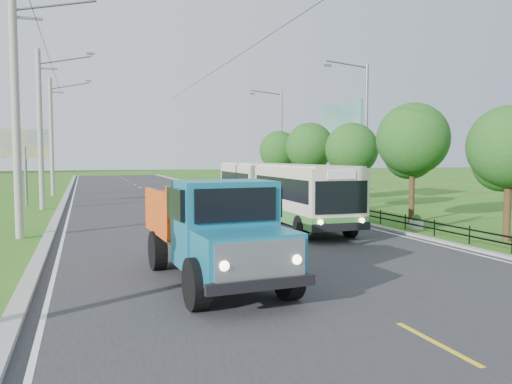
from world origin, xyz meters
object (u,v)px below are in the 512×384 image
pole_far (52,136)px  planter_far (284,197)px  bus (276,187)px  pole_near (17,112)px  tree_fourth (351,152)px  dump_truck (214,224)px  streetlight_mid (364,131)px  tree_fifth (310,149)px  billboard_left (25,149)px  planter_near (416,223)px  tree_back (279,153)px  pole_mid (41,128)px  planter_mid (334,206)px  billboard_right (341,129)px  tree_third (412,143)px  tree_second (507,151)px  streetlight_far (280,139)px

pole_far → planter_far: bearing=-33.1°
pole_far → bus: size_ratio=0.67×
pole_near → planter_far: pole_near is taller
tree_fourth → dump_truck: size_ratio=0.82×
tree_fourth → streetlight_mid: size_ratio=0.60×
tree_fifth → billboard_left: size_ratio=1.12×
planter_near → pole_far: bearing=122.0°
tree_back → billboard_left: bearing=-173.7°
pole_mid → planter_mid: size_ratio=14.93×
pole_far → streetlight_mid: pole_far is taller
pole_far → tree_fifth: size_ratio=1.72×
dump_truck → tree_fifth: bearing=55.5°
planter_near → billboard_left: 25.78m
pole_near → planter_near: size_ratio=14.93×
planter_mid → billboard_right: (3.70, 6.00, 5.06)m
tree_fifth → dump_truck: size_ratio=0.88×
tree_third → billboard_right: bearing=78.4°
tree_fourth → tree_fifth: (0.00, 6.00, 0.27)m
tree_fifth → dump_truck: bearing=-121.2°
pole_mid → streetlight_mid: size_ratio=1.10×
streetlight_mid → planter_mid: size_ratio=13.54×
tree_third → planter_near: tree_third is taller
pole_mid → tree_second: bearing=-46.1°
tree_fourth → dump_truck: (-12.46, -14.56, -2.05)m
tree_second → billboard_right: bearing=82.2°
tree_fifth → streetlight_far: streetlight_far is taller
pole_far → tree_second: 35.82m
tree_fifth → planter_near: size_ratio=8.66×
pole_far → streetlight_mid: size_ratio=1.10×
tree_back → planter_near: 20.46m
pole_mid → planter_near: 23.08m
pole_mid → billboard_right: (20.56, -1.00, 0.25)m
bus → streetlight_mid: bearing=25.9°
tree_second → planter_far: (-1.26, 19.86, -3.23)m
bus → pole_mid: bearing=141.6°
pole_mid → pole_near: bearing=-90.0°
tree_second → planter_mid: tree_second is taller
pole_near → planter_far: (16.86, 13.00, -4.81)m
pole_far → planter_mid: (16.86, -19.00, -4.81)m
tree_third → tree_back: (-0.00, 18.00, -0.33)m
streetlight_far → billboard_left: 20.56m
pole_mid → planter_mid: 18.88m
tree_back → streetlight_mid: bearing=-86.3°
streetlight_far → dump_truck: size_ratio=1.38×
bus → planter_mid: bearing=34.0°
planter_near → billboard_left: (-18.10, 18.00, 3.58)m
tree_fifth → dump_truck: 24.15m
streetlight_far → streetlight_mid: bearing=-90.0°
planter_near → billboard_right: billboard_right is taller
tree_second → planter_near: (-1.26, 3.86, -3.23)m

